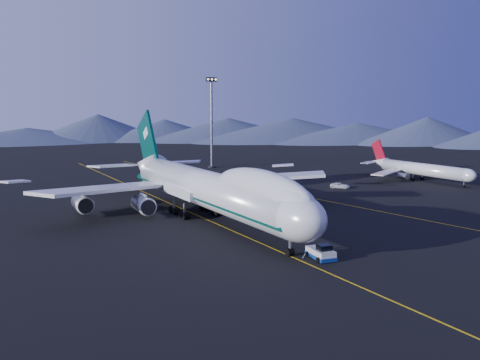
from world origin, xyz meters
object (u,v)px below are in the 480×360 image
boeing_747 (207,188)px  pushback_tug (321,254)px  second_jet (419,169)px  service_van (340,186)px  floodlight_mast (212,122)px

boeing_747 → pushback_tug: bearing=-84.4°
boeing_747 → second_jet: (72.54, 19.20, -2.63)m
boeing_747 → service_van: 48.62m
boeing_747 → pushback_tug: boeing_747 is taller
boeing_747 → service_van: (44.74, 18.34, -5.14)m
pushback_tug → service_van: 63.57m
pushback_tug → floodlight_mast: bearing=80.1°
service_van → floodlight_mast: (-8.33, 56.77, 14.33)m
pushback_tug → second_jet: second_jet is taller
floodlight_mast → second_jet: bearing=-57.1°
boeing_747 → second_jet: size_ratio=1.96×
second_jet → floodlight_mast: floodlight_mast is taller
second_jet → service_van: second_jet is taller
boeing_747 → pushback_tug: (2.92, -29.53, -5.17)m
boeing_747 → pushback_tug: 30.13m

